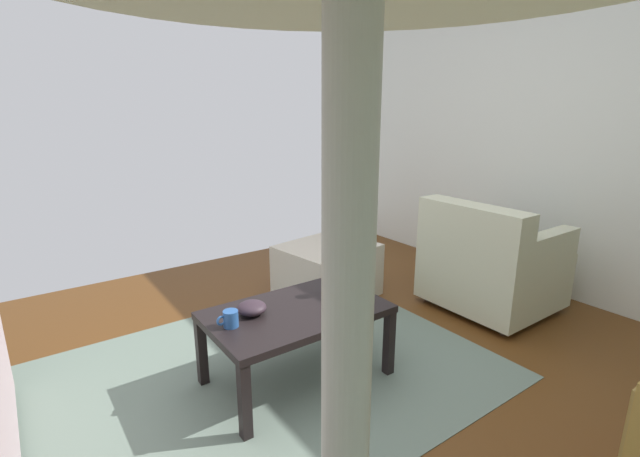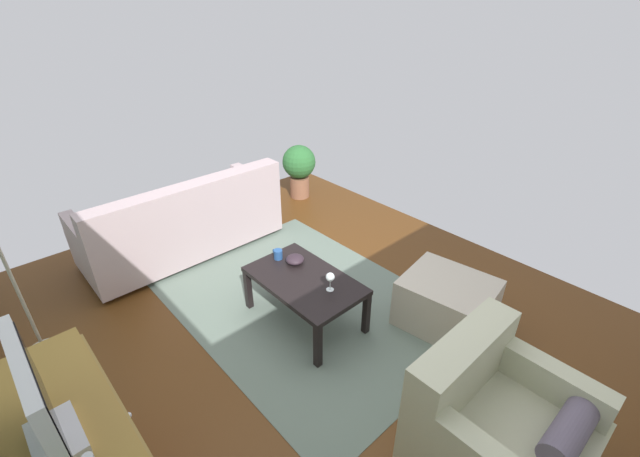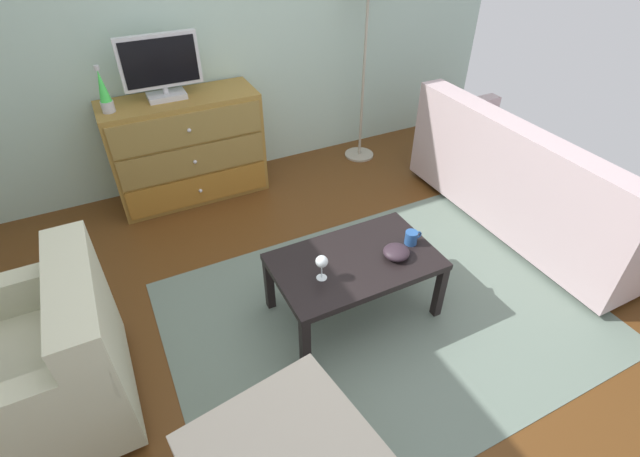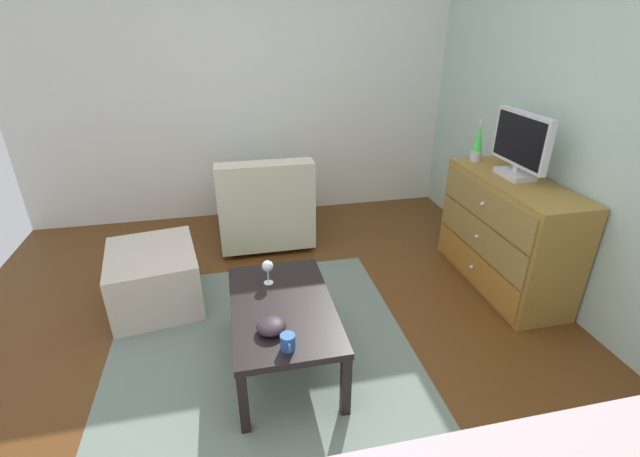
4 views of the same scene
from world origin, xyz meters
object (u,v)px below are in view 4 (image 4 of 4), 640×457
at_px(lava_lamp, 478,143).
at_px(dresser, 506,233).
at_px(coffee_table, 282,312).
at_px(bowl_decorative, 271,326).
at_px(armchair, 264,205).
at_px(wine_glass, 268,267).
at_px(mug, 288,342).
at_px(ottoman, 155,278).
at_px(tv, 520,144).

bearing_deg(lava_lamp, dresser, 4.99).
relative_size(coffee_table, bowl_decorative, 6.17).
relative_size(lava_lamp, armchair, 0.39).
bearing_deg(lava_lamp, armchair, -110.58).
distance_m(wine_glass, mug, 0.63).
bearing_deg(lava_lamp, coffee_table, -59.26).
bearing_deg(wine_glass, bowl_decorative, -4.20).
distance_m(lava_lamp, armchair, 1.93).
height_order(dresser, lava_lamp, lava_lamp).
bearing_deg(armchair, ottoman, -46.10).
bearing_deg(ottoman, lava_lamp, 94.84).
relative_size(dresser, lava_lamp, 3.62).
height_order(coffee_table, ottoman, same).
distance_m(tv, bowl_decorative, 2.18).
bearing_deg(armchair, lava_lamp, 69.42).
bearing_deg(ottoman, tv, 85.56).
bearing_deg(armchair, dresser, 56.90).
distance_m(dresser, bowl_decorative, 2.04).
relative_size(tv, coffee_table, 0.60).
bearing_deg(dresser, ottoman, -96.04).
bearing_deg(armchair, coffee_table, -1.95).
distance_m(lava_lamp, wine_glass, 2.03).
height_order(lava_lamp, armchair, lava_lamp).
bearing_deg(mug, ottoman, -145.99).
relative_size(dresser, mug, 10.48).
bearing_deg(ottoman, wine_glass, 53.46).
relative_size(dresser, coffee_table, 1.24).
distance_m(tv, lava_lamp, 0.44).
distance_m(wine_glass, armchair, 1.45).
relative_size(tv, bowl_decorative, 3.69).
xyz_separation_m(tv, wine_glass, (0.37, -1.87, -0.56)).
height_order(dresser, armchair, dresser).
bearing_deg(bowl_decorative, dresser, 112.27).
height_order(dresser, wine_glass, dresser).
bearing_deg(coffee_table, bowl_decorative, -20.98).
distance_m(mug, ottoman, 1.47).
distance_m(lava_lamp, bowl_decorative, 2.30).
bearing_deg(wine_glass, tv, 101.23).
distance_m(armchair, ottoman, 1.24).
bearing_deg(wine_glass, dresser, 99.21).
bearing_deg(coffee_table, tv, 108.75).
height_order(coffee_table, wine_glass, wine_glass).
bearing_deg(dresser, mug, -63.06).
xyz_separation_m(lava_lamp, armchair, (-0.64, -1.70, -0.65)).
bearing_deg(dresser, bowl_decorative, -67.73).
relative_size(armchair, ottoman, 1.20).
distance_m(coffee_table, armchair, 1.68).
bearing_deg(wine_glass, armchair, 175.66).
height_order(bowl_decorative, ottoman, bowl_decorative).
bearing_deg(wine_glass, coffee_table, 11.87).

